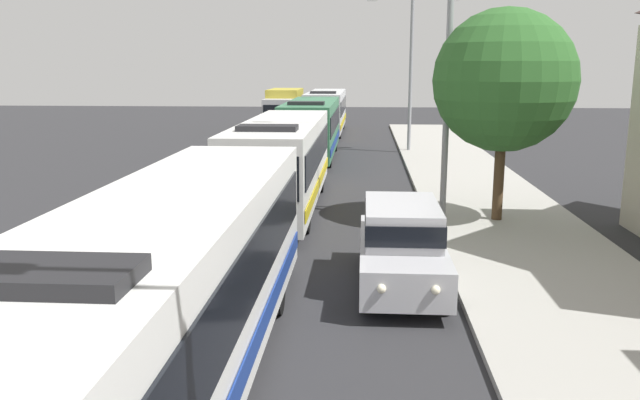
{
  "coord_description": "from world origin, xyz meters",
  "views": [
    {
      "loc": [
        1.53,
        1.28,
        4.91
      ],
      "look_at": [
        0.44,
        17.08,
        1.6
      ],
      "focal_mm": 36.18,
      "sensor_mm": 36.0,
      "label": 1
    }
  ],
  "objects_px": {
    "bus_fourth_in_line": "(326,110)",
    "streetlamp_far": "(411,58)",
    "white_suv": "(401,242)",
    "bus_middle": "(312,127)",
    "streetlamp_mid": "(448,64)",
    "roadside_tree": "(504,81)",
    "bus_lead": "(169,289)",
    "box_truck_oncoming": "(284,109)",
    "bus_second_in_line": "(282,161)"
  },
  "relations": [
    {
      "from": "bus_middle",
      "to": "box_truck_oncoming",
      "type": "bearing_deg",
      "value": 102.74
    },
    {
      "from": "bus_second_in_line",
      "to": "bus_fourth_in_line",
      "type": "bearing_deg",
      "value": 90.0
    },
    {
      "from": "bus_second_in_line",
      "to": "streetlamp_mid",
      "type": "xyz_separation_m",
      "value": [
        5.4,
        -1.38,
        3.28
      ]
    },
    {
      "from": "streetlamp_mid",
      "to": "box_truck_oncoming",
      "type": "bearing_deg",
      "value": 106.94
    },
    {
      "from": "box_truck_oncoming",
      "to": "streetlamp_mid",
      "type": "relative_size",
      "value": 0.91
    },
    {
      "from": "bus_lead",
      "to": "bus_middle",
      "type": "distance_m",
      "value": 25.75
    },
    {
      "from": "bus_lead",
      "to": "white_suv",
      "type": "relative_size",
      "value": 2.5
    },
    {
      "from": "bus_fourth_in_line",
      "to": "box_truck_oncoming",
      "type": "distance_m",
      "value": 3.57
    },
    {
      "from": "box_truck_oncoming",
      "to": "streetlamp_far",
      "type": "xyz_separation_m",
      "value": [
        8.7,
        -11.92,
        3.65
      ]
    },
    {
      "from": "bus_second_in_line",
      "to": "bus_middle",
      "type": "xyz_separation_m",
      "value": [
        -0.0,
        12.58,
        -0.0
      ]
    },
    {
      "from": "bus_fourth_in_line",
      "to": "bus_middle",
      "type": "bearing_deg",
      "value": -90.0
    },
    {
      "from": "bus_second_in_line",
      "to": "roadside_tree",
      "type": "distance_m",
      "value": 7.79
    },
    {
      "from": "bus_fourth_in_line",
      "to": "box_truck_oncoming",
      "type": "height_order",
      "value": "bus_fourth_in_line"
    },
    {
      "from": "bus_fourth_in_line",
      "to": "streetlamp_far",
      "type": "height_order",
      "value": "streetlamp_far"
    },
    {
      "from": "white_suv",
      "to": "box_truck_oncoming",
      "type": "bearing_deg",
      "value": 101.27
    },
    {
      "from": "bus_second_in_line",
      "to": "box_truck_oncoming",
      "type": "relative_size",
      "value": 1.56
    },
    {
      "from": "streetlamp_far",
      "to": "roadside_tree",
      "type": "distance_m",
      "value": 17.17
    },
    {
      "from": "bus_second_in_line",
      "to": "streetlamp_mid",
      "type": "bearing_deg",
      "value": -14.36
    },
    {
      "from": "bus_middle",
      "to": "box_truck_oncoming",
      "type": "height_order",
      "value": "bus_middle"
    },
    {
      "from": "bus_middle",
      "to": "bus_fourth_in_line",
      "type": "bearing_deg",
      "value": 90.0
    },
    {
      "from": "box_truck_oncoming",
      "to": "streetlamp_mid",
      "type": "bearing_deg",
      "value": -73.06
    },
    {
      "from": "bus_fourth_in_line",
      "to": "box_truck_oncoming",
      "type": "relative_size",
      "value": 1.69
    },
    {
      "from": "bus_middle",
      "to": "streetlamp_mid",
      "type": "bearing_deg",
      "value": -68.86
    },
    {
      "from": "bus_middle",
      "to": "streetlamp_mid",
      "type": "height_order",
      "value": "streetlamp_mid"
    },
    {
      "from": "bus_lead",
      "to": "streetlamp_mid",
      "type": "bearing_deg",
      "value": 65.4
    },
    {
      "from": "bus_fourth_in_line",
      "to": "streetlamp_far",
      "type": "distance_m",
      "value": 12.41
    },
    {
      "from": "bus_lead",
      "to": "roadside_tree",
      "type": "height_order",
      "value": "roadside_tree"
    },
    {
      "from": "bus_second_in_line",
      "to": "bus_fourth_in_line",
      "type": "relative_size",
      "value": 0.93
    },
    {
      "from": "bus_second_in_line",
      "to": "streetlamp_far",
      "type": "distance_m",
      "value": 16.6
    },
    {
      "from": "bus_lead",
      "to": "streetlamp_mid",
      "type": "relative_size",
      "value": 1.58
    },
    {
      "from": "white_suv",
      "to": "streetlamp_mid",
      "type": "relative_size",
      "value": 0.63
    },
    {
      "from": "bus_second_in_line",
      "to": "streetlamp_far",
      "type": "relative_size",
      "value": 1.27
    },
    {
      "from": "bus_fourth_in_line",
      "to": "roadside_tree",
      "type": "bearing_deg",
      "value": -75.69
    },
    {
      "from": "streetlamp_mid",
      "to": "bus_middle",
      "type": "bearing_deg",
      "value": 111.14
    },
    {
      "from": "bus_lead",
      "to": "roadside_tree",
      "type": "xyz_separation_m",
      "value": [
        7.05,
        11.37,
        2.77
      ]
    },
    {
      "from": "bus_fourth_in_line",
      "to": "roadside_tree",
      "type": "xyz_separation_m",
      "value": [
        7.05,
        -27.62,
        2.77
      ]
    },
    {
      "from": "bus_middle",
      "to": "box_truck_oncoming",
      "type": "relative_size",
      "value": 1.51
    },
    {
      "from": "white_suv",
      "to": "streetlamp_mid",
      "type": "height_order",
      "value": "streetlamp_mid"
    },
    {
      "from": "white_suv",
      "to": "bus_middle",
      "type": "bearing_deg",
      "value": 100.21
    },
    {
      "from": "bus_second_in_line",
      "to": "bus_middle",
      "type": "relative_size",
      "value": 1.03
    },
    {
      "from": "bus_second_in_line",
      "to": "bus_middle",
      "type": "bearing_deg",
      "value": 90.0
    },
    {
      "from": "bus_middle",
      "to": "streetlamp_mid",
      "type": "distance_m",
      "value": 15.32
    },
    {
      "from": "bus_lead",
      "to": "box_truck_oncoming",
      "type": "height_order",
      "value": "bus_lead"
    },
    {
      "from": "bus_middle",
      "to": "roadside_tree",
      "type": "distance_m",
      "value": 16.25
    },
    {
      "from": "streetlamp_mid",
      "to": "roadside_tree",
      "type": "xyz_separation_m",
      "value": [
        1.65,
        -0.42,
        -0.51
      ]
    },
    {
      "from": "bus_middle",
      "to": "bus_fourth_in_line",
      "type": "distance_m",
      "value": 13.24
    },
    {
      "from": "box_truck_oncoming",
      "to": "roadside_tree",
      "type": "relative_size",
      "value": 1.09
    },
    {
      "from": "white_suv",
      "to": "streetlamp_far",
      "type": "xyz_separation_m",
      "value": [
        1.7,
        23.21,
        4.32
      ]
    },
    {
      "from": "streetlamp_far",
      "to": "streetlamp_mid",
      "type": "bearing_deg",
      "value": -90.0
    },
    {
      "from": "bus_fourth_in_line",
      "to": "roadside_tree",
      "type": "relative_size",
      "value": 1.83
    }
  ]
}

